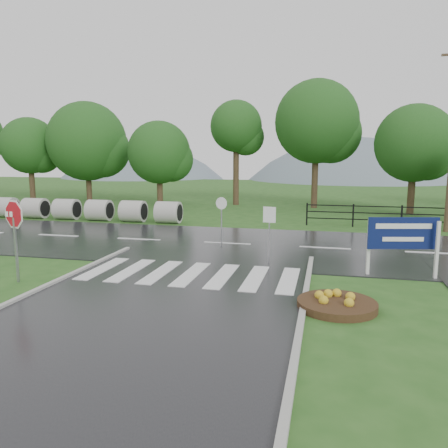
# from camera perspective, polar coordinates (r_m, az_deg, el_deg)

# --- Properties ---
(ground) EXTENTS (120.00, 120.00, 0.00)m
(ground) POSITION_cam_1_polar(r_m,az_deg,el_deg) (9.27, -14.01, -14.71)
(ground) COLOR #27531B
(ground) RESTS_ON ground
(main_road) EXTENTS (90.00, 8.00, 0.04)m
(main_road) POSITION_cam_1_polar(r_m,az_deg,el_deg) (18.33, 0.42, -2.67)
(main_road) COLOR black
(main_road) RESTS_ON ground
(crosswalk) EXTENTS (6.50, 2.80, 0.02)m
(crosswalk) POSITION_cam_1_polar(r_m,az_deg,el_deg) (13.62, -4.32, -6.51)
(crosswalk) COLOR silver
(crosswalk) RESTS_ON ground
(fence_west) EXTENTS (9.58, 0.08, 1.20)m
(fence_west) POSITION_cam_1_polar(r_m,az_deg,el_deg) (23.99, 22.19, 1.16)
(fence_west) COLOR black
(fence_west) RESTS_ON ground
(hills) EXTENTS (102.00, 48.00, 48.00)m
(hills) POSITION_cam_1_polar(r_m,az_deg,el_deg) (75.01, 12.55, -6.19)
(hills) COLOR slate
(hills) RESTS_ON ground
(treeline) EXTENTS (83.20, 5.20, 10.00)m
(treeline) POSITION_cam_1_polar(r_m,az_deg,el_deg) (31.86, 7.82, 2.17)
(treeline) COLOR #194816
(treeline) RESTS_ON ground
(culvert_pipes) EXTENTS (13.90, 1.20, 1.20)m
(culvert_pipes) POSITION_cam_1_polar(r_m,az_deg,el_deg) (27.10, -19.84, 1.84)
(culvert_pipes) COLOR #9E9B93
(culvert_pipes) RESTS_ON ground
(stop_sign) EXTENTS (1.09, 0.40, 2.59)m
(stop_sign) POSITION_cam_1_polar(r_m,az_deg,el_deg) (13.93, -25.73, 0.33)
(stop_sign) COLOR #939399
(stop_sign) RESTS_ON ground
(estate_billboard) EXTENTS (2.08, 0.52, 1.86)m
(estate_billboard) POSITION_cam_1_polar(r_m,az_deg,el_deg) (14.20, 22.35, -1.49)
(estate_billboard) COLOR silver
(estate_billboard) RESTS_ON ground
(flower_bed) EXTENTS (1.92, 1.92, 0.38)m
(flower_bed) POSITION_cam_1_polar(r_m,az_deg,el_deg) (11.09, 14.54, -9.95)
(flower_bed) COLOR #332111
(flower_bed) RESTS_ON ground
(reg_sign_small) EXTENTS (0.44, 0.10, 1.98)m
(reg_sign_small) POSITION_cam_1_polar(r_m,az_deg,el_deg) (14.83, 5.94, 0.09)
(reg_sign_small) COLOR #939399
(reg_sign_small) RESTS_ON ground
(reg_sign_round) EXTENTS (0.47, 0.13, 2.07)m
(reg_sign_round) POSITION_cam_1_polar(r_m,az_deg,el_deg) (17.27, -0.34, 1.07)
(reg_sign_round) COLOR #939399
(reg_sign_round) RESTS_ON ground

